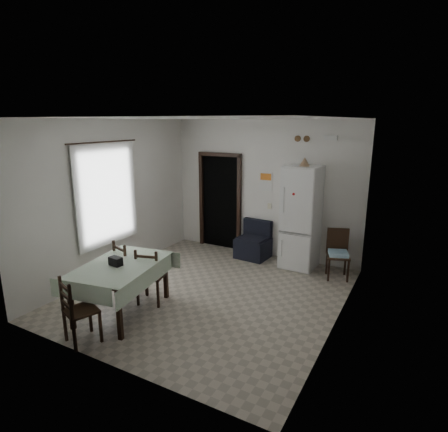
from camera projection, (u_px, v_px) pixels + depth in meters
ground at (210, 293)px, 6.40m from camera, size 4.50×4.50×0.00m
ceiling at (208, 118)px, 5.68m from camera, size 4.20×4.50×0.02m
wall_back at (264, 189)px, 7.95m from camera, size 4.20×0.02×2.90m
wall_front at (104, 252)px, 4.13m from camera, size 4.20×0.02×2.90m
wall_left at (113, 198)px, 7.02m from camera, size 0.02×4.50×2.90m
wall_right at (342, 228)px, 5.06m from camera, size 0.02×4.50×2.90m
doorway at (225, 200)px, 8.71m from camera, size 1.06×0.52×2.22m
window_recess at (103, 194)px, 6.85m from camera, size 0.10×1.20×1.60m
curtain at (107, 195)px, 6.80m from camera, size 0.02×1.45×1.85m
curtain_rod at (104, 142)px, 6.56m from camera, size 0.02×1.60×0.02m
calendar at (266, 181)px, 7.87m from camera, size 0.28×0.02×0.40m
calendar_image at (266, 177)px, 7.84m from camera, size 0.24×0.01×0.14m
light_switch at (269, 206)px, 7.96m from camera, size 0.08×0.02×0.12m
vent_left at (298, 139)px, 7.35m from camera, size 0.12×0.03×0.12m
vent_right at (307, 139)px, 7.26m from camera, size 0.12×0.03×0.12m
emergency_light at (331, 138)px, 7.01m from camera, size 0.25×0.07×0.09m
fridge at (301, 217)px, 7.35m from camera, size 0.68×0.68×2.03m
tan_cone at (305, 162)px, 7.00m from camera, size 0.22×0.22×0.16m
navy_seat at (253, 240)px, 7.98m from camera, size 0.69×0.67×0.79m
corner_chair at (338, 255)px, 6.91m from camera, size 0.51×0.51×0.92m
dining_table at (122, 288)px, 5.67m from camera, size 1.23×1.65×0.79m
black_bag at (116, 261)px, 5.51m from camera, size 0.21×0.14×0.13m
dining_chair_far_left at (130, 268)px, 6.22m from camera, size 0.52×0.52×0.96m
dining_chair_far_right at (151, 275)px, 5.99m from camera, size 0.49×0.49×0.93m
dining_chair_near_head at (81, 310)px, 4.89m from camera, size 0.51×0.51×0.93m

